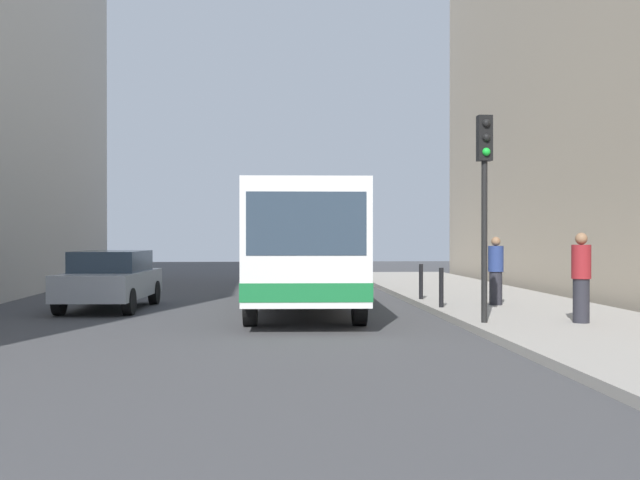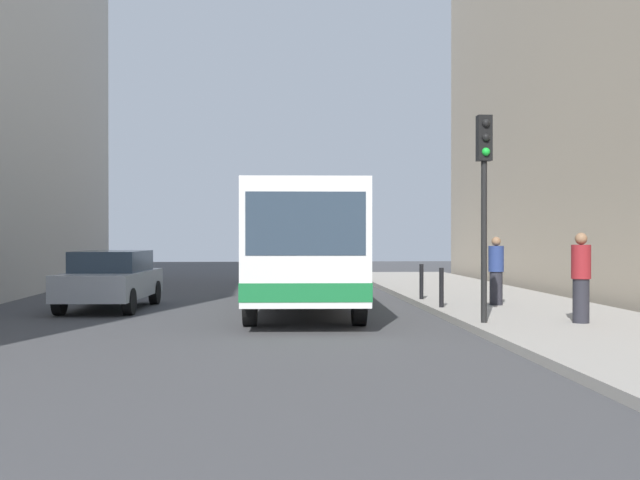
{
  "view_description": "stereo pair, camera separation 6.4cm",
  "coord_description": "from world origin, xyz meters",
  "px_view_note": "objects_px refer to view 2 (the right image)",
  "views": [
    {
      "loc": [
        -0.82,
        -17.35,
        1.88
      ],
      "look_at": [
        0.49,
        1.09,
        1.77
      ],
      "focal_mm": 44.87,
      "sensor_mm": 36.0,
      "label": 1
    },
    {
      "loc": [
        -0.75,
        -17.35,
        1.88
      ],
      "look_at": [
        0.49,
        1.09,
        1.77
      ],
      "focal_mm": 44.87,
      "sensor_mm": 36.0,
      "label": 2
    }
  ],
  "objects_px": {
    "pedestrian_mid_sidewalk": "(496,271)",
    "pedestrian_near_signal": "(581,278)",
    "bus": "(303,241)",
    "car_behind_bus": "(303,264)",
    "bollard_near": "(441,288)",
    "car_beside_bus": "(111,278)",
    "traffic_light": "(484,178)",
    "bollard_mid": "(421,282)"
  },
  "relations": [
    {
      "from": "bollard_near",
      "to": "pedestrian_near_signal",
      "type": "height_order",
      "value": "pedestrian_near_signal"
    },
    {
      "from": "car_behind_bus",
      "to": "bollard_near",
      "type": "xyz_separation_m",
      "value": [
        2.78,
        -11.62,
        -0.16
      ]
    },
    {
      "from": "car_behind_bus",
      "to": "traffic_light",
      "type": "relative_size",
      "value": 1.08
    },
    {
      "from": "car_behind_bus",
      "to": "traffic_light",
      "type": "distance_m",
      "value": 15.45
    },
    {
      "from": "bollard_near",
      "to": "bus",
      "type": "bearing_deg",
      "value": 153.69
    },
    {
      "from": "traffic_light",
      "to": "bus",
      "type": "bearing_deg",
      "value": 123.87
    },
    {
      "from": "bus",
      "to": "car_behind_bus",
      "type": "bearing_deg",
      "value": -90.78
    },
    {
      "from": "pedestrian_mid_sidewalk",
      "to": "traffic_light",
      "type": "bearing_deg",
      "value": 159.5
    },
    {
      "from": "bus",
      "to": "traffic_light",
      "type": "bearing_deg",
      "value": 125.88
    },
    {
      "from": "car_beside_bus",
      "to": "traffic_light",
      "type": "bearing_deg",
      "value": 151.83
    },
    {
      "from": "car_beside_bus",
      "to": "pedestrian_mid_sidewalk",
      "type": "bearing_deg",
      "value": 176.72
    },
    {
      "from": "car_behind_bus",
      "to": "pedestrian_mid_sidewalk",
      "type": "bearing_deg",
      "value": 111.98
    },
    {
      "from": "car_behind_bus",
      "to": "bollard_mid",
      "type": "bearing_deg",
      "value": 107.8
    },
    {
      "from": "pedestrian_near_signal",
      "to": "pedestrian_mid_sidewalk",
      "type": "xyz_separation_m",
      "value": [
        -0.5,
        4.11,
        -0.05
      ]
    },
    {
      "from": "bus",
      "to": "traffic_light",
      "type": "relative_size",
      "value": 2.71
    },
    {
      "from": "traffic_light",
      "to": "pedestrian_near_signal",
      "type": "relative_size",
      "value": 2.3
    },
    {
      "from": "pedestrian_mid_sidewalk",
      "to": "pedestrian_near_signal",
      "type": "bearing_deg",
      "value": -174.04
    },
    {
      "from": "bollard_near",
      "to": "pedestrian_near_signal",
      "type": "relative_size",
      "value": 0.53
    },
    {
      "from": "bollard_near",
      "to": "bollard_mid",
      "type": "height_order",
      "value": "same"
    },
    {
      "from": "traffic_light",
      "to": "bollard_mid",
      "type": "height_order",
      "value": "traffic_light"
    },
    {
      "from": "bollard_mid",
      "to": "pedestrian_mid_sidewalk",
      "type": "distance_m",
      "value": 2.47
    },
    {
      "from": "bus",
      "to": "car_behind_bus",
      "type": "xyz_separation_m",
      "value": [
        0.49,
        10.0,
        -0.94
      ]
    },
    {
      "from": "car_beside_bus",
      "to": "pedestrian_mid_sidewalk",
      "type": "xyz_separation_m",
      "value": [
        9.64,
        -1.14,
        0.21
      ]
    },
    {
      "from": "bollard_near",
      "to": "traffic_light",
      "type": "bearing_deg",
      "value": -88.32
    },
    {
      "from": "bus",
      "to": "bollard_mid",
      "type": "distance_m",
      "value": 3.55
    },
    {
      "from": "traffic_light",
      "to": "bollard_near",
      "type": "xyz_separation_m",
      "value": [
        -0.1,
        3.4,
        -2.38
      ]
    },
    {
      "from": "bus",
      "to": "bollard_near",
      "type": "height_order",
      "value": "bus"
    },
    {
      "from": "traffic_light",
      "to": "pedestrian_mid_sidewalk",
      "type": "distance_m",
      "value": 4.64
    },
    {
      "from": "pedestrian_near_signal",
      "to": "car_beside_bus",
      "type": "bearing_deg",
      "value": -157.19
    },
    {
      "from": "car_beside_bus",
      "to": "pedestrian_near_signal",
      "type": "height_order",
      "value": "pedestrian_near_signal"
    },
    {
      "from": "traffic_light",
      "to": "bollard_near",
      "type": "bearing_deg",
      "value": 91.68
    },
    {
      "from": "car_behind_bus",
      "to": "bollard_mid",
      "type": "xyz_separation_m",
      "value": [
        2.78,
        -9.14,
        -0.16
      ]
    },
    {
      "from": "car_beside_bus",
      "to": "bollard_mid",
      "type": "height_order",
      "value": "car_beside_bus"
    },
    {
      "from": "bollard_mid",
      "to": "car_beside_bus",
      "type": "bearing_deg",
      "value": -174.45
    },
    {
      "from": "traffic_light",
      "to": "car_behind_bus",
      "type": "bearing_deg",
      "value": 100.85
    },
    {
      "from": "pedestrian_near_signal",
      "to": "car_behind_bus",
      "type": "bearing_deg",
      "value": 157.65
    },
    {
      "from": "car_beside_bus",
      "to": "car_behind_bus",
      "type": "distance_m",
      "value": 11.29
    },
    {
      "from": "bus",
      "to": "pedestrian_near_signal",
      "type": "relative_size",
      "value": 6.23
    },
    {
      "from": "car_beside_bus",
      "to": "traffic_light",
      "type": "distance_m",
      "value": 9.94
    },
    {
      "from": "bollard_near",
      "to": "pedestrian_near_signal",
      "type": "distance_m",
      "value": 4.11
    },
    {
      "from": "car_beside_bus",
      "to": "bollard_mid",
      "type": "xyz_separation_m",
      "value": [
        8.14,
        0.79,
        -0.16
      ]
    },
    {
      "from": "car_behind_bus",
      "to": "pedestrian_near_signal",
      "type": "xyz_separation_m",
      "value": [
        4.78,
        -15.19,
        0.26
      ]
    }
  ]
}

